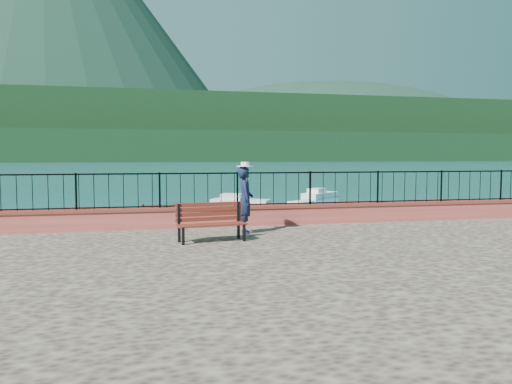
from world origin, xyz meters
name	(u,v)px	position (x,y,z in m)	size (l,w,h in m)	color
ground	(283,302)	(0.00, 0.00, 0.00)	(2000.00, 2000.00, 0.00)	#19596B
parapet	(248,216)	(0.00, 3.70, 1.49)	(28.00, 0.46, 0.58)	#C55647
railing	(248,189)	(0.00, 3.70, 2.25)	(27.00, 0.05, 0.95)	black
dock	(164,225)	(-2.00, 12.00, 0.15)	(2.00, 16.00, 0.30)	#2D231C
far_forest	(144,147)	(0.00, 300.00, 9.00)	(900.00, 60.00, 18.00)	black
foothills	(143,130)	(0.00, 360.00, 22.00)	(900.00, 120.00, 44.00)	black
volcano	(45,13)	(-120.00, 700.00, 190.00)	(560.00, 560.00, 380.00)	#142D23
companion_hill	(328,159)	(220.00, 560.00, 0.00)	(448.00, 384.00, 180.00)	#142D23
park_bench	(211,230)	(-1.41, 1.24, 1.48)	(1.69, 0.77, 0.90)	black
person	(245,200)	(-0.37, 2.32, 2.07)	(0.64, 0.42, 1.74)	#111834
hat	(245,164)	(-0.37, 2.32, 3.00)	(0.44, 0.44, 0.12)	white
boat_0	(148,221)	(-2.70, 11.77, 0.40)	(3.95, 1.30, 0.80)	white
boat_1	(330,220)	(5.20, 10.33, 0.40)	(3.83, 1.30, 0.80)	white
boat_2	(307,207)	(5.92, 15.66, 0.40)	(3.28, 1.30, 0.80)	white
boat_4	(241,200)	(3.36, 21.43, 0.40)	(3.81, 1.30, 0.80)	silver
boat_5	(320,193)	(10.56, 25.99, 0.40)	(3.57, 1.30, 0.80)	silver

